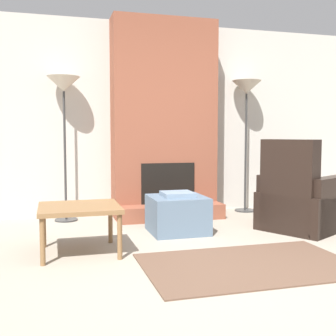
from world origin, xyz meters
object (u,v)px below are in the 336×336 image
at_px(armchair, 303,203).
at_px(floor_lamp_left, 64,93).
at_px(floor_lamp_right, 247,96).
at_px(ottoman, 177,214).
at_px(side_table, 79,211).

height_order(armchair, floor_lamp_left, floor_lamp_left).
relative_size(armchair, floor_lamp_right, 0.68).
bearing_deg(ottoman, armchair, -9.09).
xyz_separation_m(ottoman, floor_lamp_right, (1.31, 1.00, 1.42)).
xyz_separation_m(side_table, floor_lamp_right, (2.41, 1.55, 1.24)).
xyz_separation_m(side_table, floor_lamp_left, (-0.07, 1.55, 1.21)).
bearing_deg(floor_lamp_right, ottoman, -142.63).
bearing_deg(side_table, armchair, 7.04).
xyz_separation_m(ottoman, armchair, (1.44, -0.23, 0.09)).
xyz_separation_m(armchair, floor_lamp_left, (-2.62, 1.23, 1.30)).
relative_size(ottoman, armchair, 0.49).
height_order(side_table, floor_lamp_right, floor_lamp_right).
relative_size(ottoman, side_table, 0.84).
bearing_deg(floor_lamp_left, floor_lamp_right, 0.00).
distance_m(armchair, floor_lamp_right, 1.82).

